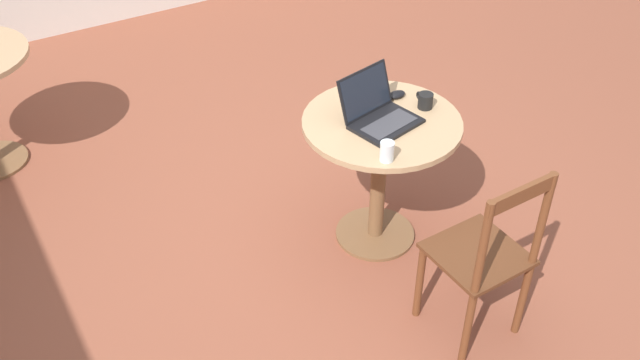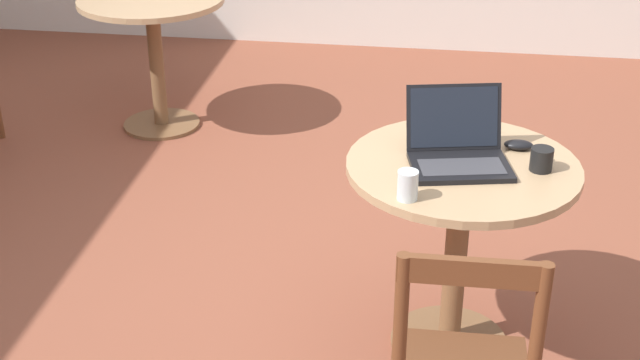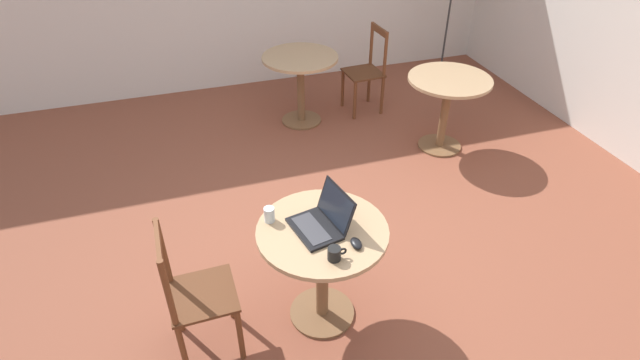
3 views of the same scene
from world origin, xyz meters
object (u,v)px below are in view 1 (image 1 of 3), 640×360
Objects in this scene: cafe_table_near at (380,150)px; mug at (425,101)px; laptop at (379,113)px; mouse at (396,95)px; drinking_glass at (387,151)px; chair_near_left at (484,258)px.

cafe_table_near is 7.17× the size of mug.
laptop reaches higher than cafe_table_near.
cafe_table_near is 0.30m from mouse.
laptop is (-0.00, 0.02, 0.22)m from cafe_table_near.
drinking_glass reaches higher than mug.
mouse is (0.14, -0.21, -0.03)m from laptop.
drinking_glass reaches higher than cafe_table_near.
mouse is at bearing -40.73° from drinking_glass.
laptop is at bearing 2.54° from chair_near_left.
mug is at bearing -157.15° from mouse.
drinking_glass is at bearing 139.27° from mouse.
cafe_table_near is 7.85× the size of mouse.
mouse is 1.06× the size of drinking_glass.
drinking_glass reaches higher than mouse.
cafe_table_near is 0.84× the size of chair_near_left.
cafe_table_near is 0.23m from laptop.
chair_near_left reaches higher than drinking_glass.
cafe_table_near is 0.39m from drinking_glass.
drinking_glass is at bearing 151.28° from laptop.
drinking_glass is (-0.28, 0.15, -0.00)m from laptop.
chair_near_left is at bearing 162.97° from mug.
laptop is 0.27m from mug.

